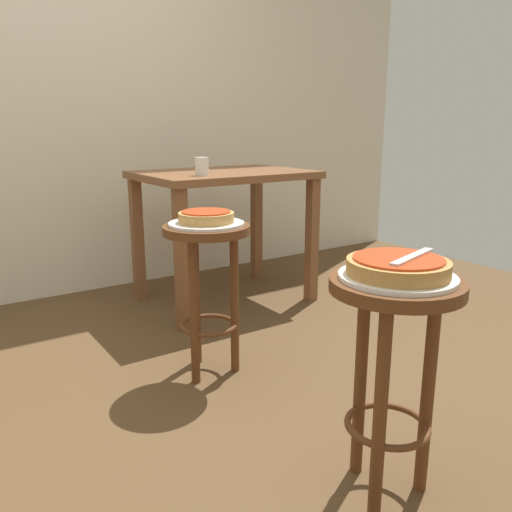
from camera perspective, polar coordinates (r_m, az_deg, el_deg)
ground_plane at (r=2.01m, az=-14.03°, el=-17.04°), size 6.00×6.00×0.00m
back_wall at (r=3.37m, az=-26.26°, el=20.83°), size 6.00×0.10×3.00m
stool_foreground at (r=1.46m, az=14.76°, el=-8.96°), size 0.35×0.35×0.64m
serving_plate_foreground at (r=1.40m, az=15.21°, el=-2.22°), size 0.31×0.31×0.01m
pizza_foreground at (r=1.39m, az=15.29°, el=-1.10°), size 0.27×0.27×0.05m
stool_middle at (r=2.14m, az=-5.35°, el=-1.17°), size 0.35×0.35×0.64m
serving_plate_middle at (r=2.10m, az=-5.46°, el=3.54°), size 0.30×0.30×0.01m
pizza_middle at (r=2.09m, az=-5.48°, el=4.30°), size 0.22×0.22×0.05m
dining_table at (r=3.03m, az=-3.53°, el=6.79°), size 0.95×0.68×0.77m
cup_near_edge at (r=2.76m, az=-5.95°, el=9.74°), size 0.07×0.07×0.09m
pizza_server_knife at (r=1.40m, az=16.78°, el=-0.04°), size 0.22×0.08×0.01m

